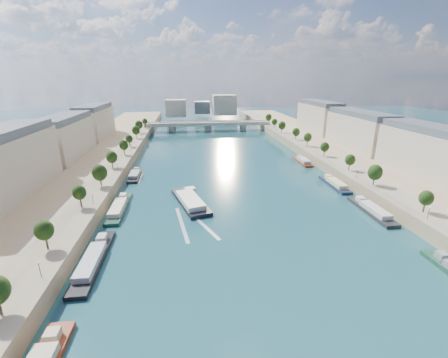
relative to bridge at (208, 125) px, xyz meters
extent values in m
plane|color=#0C3137|center=(0.00, -141.15, -5.08)|extent=(700.00, 700.00, 0.00)
cube|color=#9E8460|center=(-72.00, -141.15, -2.58)|extent=(44.00, 520.00, 5.00)
cube|color=#9E8460|center=(72.00, -141.15, -2.58)|extent=(44.00, 520.00, 5.00)
cube|color=gray|center=(-57.00, -141.15, -0.03)|extent=(14.00, 520.00, 0.10)
cube|color=gray|center=(57.00, -141.15, -0.03)|extent=(14.00, 520.00, 0.10)
cylinder|color=#382B1E|center=(-55.00, -199.15, 1.83)|extent=(0.50, 0.50, 3.82)
ellipsoid|color=black|center=(-55.00, -199.15, 5.42)|extent=(4.80, 4.80, 5.52)
cylinder|color=#382B1E|center=(-55.00, -175.15, 1.83)|extent=(0.50, 0.50, 3.82)
ellipsoid|color=black|center=(-55.00, -175.15, 5.42)|extent=(4.80, 4.80, 5.52)
cylinder|color=#382B1E|center=(-55.00, -151.15, 1.83)|extent=(0.50, 0.50, 3.82)
ellipsoid|color=black|center=(-55.00, -151.15, 5.42)|extent=(4.80, 4.80, 5.52)
cylinder|color=#382B1E|center=(-55.00, -127.15, 1.83)|extent=(0.50, 0.50, 3.82)
ellipsoid|color=black|center=(-55.00, -127.15, 5.42)|extent=(4.80, 4.80, 5.52)
cylinder|color=#382B1E|center=(-55.00, -103.15, 1.83)|extent=(0.50, 0.50, 3.82)
ellipsoid|color=black|center=(-55.00, -103.15, 5.42)|extent=(4.80, 4.80, 5.52)
cylinder|color=#382B1E|center=(-55.00, -79.15, 1.83)|extent=(0.50, 0.50, 3.82)
ellipsoid|color=black|center=(-55.00, -79.15, 5.42)|extent=(4.80, 4.80, 5.52)
cylinder|color=#382B1E|center=(-55.00, -55.15, 1.83)|extent=(0.50, 0.50, 3.82)
ellipsoid|color=black|center=(-55.00, -55.15, 5.42)|extent=(4.80, 4.80, 5.52)
cylinder|color=#382B1E|center=(-55.00, -31.15, 1.83)|extent=(0.50, 0.50, 3.82)
ellipsoid|color=black|center=(-55.00, -31.15, 5.42)|extent=(4.80, 4.80, 5.52)
cylinder|color=#382B1E|center=(-55.00, -7.15, 1.83)|extent=(0.50, 0.50, 3.82)
ellipsoid|color=black|center=(-55.00, -7.15, 5.42)|extent=(4.80, 4.80, 5.52)
cylinder|color=#382B1E|center=(55.00, -191.15, 1.83)|extent=(0.50, 0.50, 3.82)
ellipsoid|color=black|center=(55.00, -191.15, 5.42)|extent=(4.80, 4.80, 5.52)
cylinder|color=#382B1E|center=(55.00, -167.15, 1.83)|extent=(0.50, 0.50, 3.82)
ellipsoid|color=black|center=(55.00, -167.15, 5.42)|extent=(4.80, 4.80, 5.52)
cylinder|color=#382B1E|center=(55.00, -143.15, 1.83)|extent=(0.50, 0.50, 3.82)
ellipsoid|color=black|center=(55.00, -143.15, 5.42)|extent=(4.80, 4.80, 5.52)
cylinder|color=#382B1E|center=(55.00, -119.15, 1.83)|extent=(0.50, 0.50, 3.82)
ellipsoid|color=black|center=(55.00, -119.15, 5.42)|extent=(4.80, 4.80, 5.52)
cylinder|color=#382B1E|center=(55.00, -95.15, 1.83)|extent=(0.50, 0.50, 3.82)
ellipsoid|color=black|center=(55.00, -95.15, 5.42)|extent=(4.80, 4.80, 5.52)
cylinder|color=#382B1E|center=(55.00, -71.15, 1.83)|extent=(0.50, 0.50, 3.82)
ellipsoid|color=black|center=(55.00, -71.15, 5.42)|extent=(4.80, 4.80, 5.52)
cylinder|color=#382B1E|center=(55.00, -47.15, 1.83)|extent=(0.50, 0.50, 3.82)
ellipsoid|color=black|center=(55.00, -47.15, 5.42)|extent=(4.80, 4.80, 5.52)
cylinder|color=#382B1E|center=(55.00, -23.15, 1.83)|extent=(0.50, 0.50, 3.82)
ellipsoid|color=black|center=(55.00, -23.15, 5.42)|extent=(4.80, 4.80, 5.52)
cylinder|color=#382B1E|center=(55.00, 0.85, 1.83)|extent=(0.50, 0.50, 3.82)
ellipsoid|color=black|center=(55.00, 0.85, 5.42)|extent=(4.80, 4.80, 5.52)
cylinder|color=black|center=(-52.50, -211.15, 1.92)|extent=(0.14, 0.14, 4.00)
sphere|color=#FFE5B2|center=(-52.50, -211.15, 4.02)|extent=(0.36, 0.36, 0.36)
cylinder|color=black|center=(-52.50, -171.15, 1.92)|extent=(0.14, 0.14, 4.00)
sphere|color=#FFE5B2|center=(-52.50, -171.15, 4.02)|extent=(0.36, 0.36, 0.36)
cylinder|color=black|center=(-52.50, -131.15, 1.92)|extent=(0.14, 0.14, 4.00)
sphere|color=#FFE5B2|center=(-52.50, -131.15, 4.02)|extent=(0.36, 0.36, 0.36)
cylinder|color=black|center=(-52.50, -91.15, 1.92)|extent=(0.14, 0.14, 4.00)
sphere|color=#FFE5B2|center=(-52.50, -91.15, 4.02)|extent=(0.36, 0.36, 0.36)
cylinder|color=black|center=(-52.50, -51.15, 1.92)|extent=(0.14, 0.14, 4.00)
sphere|color=#FFE5B2|center=(-52.50, -51.15, 4.02)|extent=(0.36, 0.36, 0.36)
cylinder|color=black|center=(52.50, -196.15, 1.92)|extent=(0.14, 0.14, 4.00)
sphere|color=#FFE5B2|center=(52.50, -196.15, 4.02)|extent=(0.36, 0.36, 0.36)
cylinder|color=black|center=(52.50, -156.15, 1.92)|extent=(0.14, 0.14, 4.00)
sphere|color=#FFE5B2|center=(52.50, -156.15, 4.02)|extent=(0.36, 0.36, 0.36)
cylinder|color=black|center=(52.50, -116.15, 1.92)|extent=(0.14, 0.14, 4.00)
sphere|color=#FFE5B2|center=(52.50, -116.15, 4.02)|extent=(0.36, 0.36, 0.36)
cylinder|color=black|center=(52.50, -76.15, 1.92)|extent=(0.14, 0.14, 4.00)
sphere|color=#FFE5B2|center=(52.50, -76.15, 4.02)|extent=(0.36, 0.36, 0.36)
cylinder|color=black|center=(52.50, -36.15, 1.92)|extent=(0.14, 0.14, 4.00)
sphere|color=#FFE5B2|center=(52.50, -36.15, 4.02)|extent=(0.36, 0.36, 0.36)
cube|color=beige|center=(-85.00, -158.15, 9.92)|extent=(16.00, 52.00, 20.00)
cube|color=beige|center=(-85.00, -100.15, 9.92)|extent=(16.00, 52.00, 20.00)
cube|color=#474C54|center=(-85.00, -100.15, 21.52)|extent=(14.72, 50.44, 3.20)
cube|color=beige|center=(-85.00, -42.15, 9.92)|extent=(16.00, 52.00, 20.00)
cube|color=#474C54|center=(-85.00, -42.15, 21.52)|extent=(14.72, 50.44, 3.20)
cube|color=beige|center=(85.00, -158.15, 9.92)|extent=(16.00, 52.00, 20.00)
cube|color=#474C54|center=(85.00, -158.15, 21.52)|extent=(14.72, 50.44, 3.20)
cube|color=beige|center=(85.00, -100.15, 9.92)|extent=(16.00, 52.00, 20.00)
cube|color=#474C54|center=(85.00, -100.15, 21.52)|extent=(14.72, 50.44, 3.20)
cube|color=beige|center=(85.00, -42.15, 9.92)|extent=(16.00, 52.00, 20.00)
cube|color=#474C54|center=(85.00, -42.15, 21.52)|extent=(14.72, 50.44, 3.20)
cube|color=beige|center=(-30.00, 68.85, 8.92)|extent=(22.00, 18.00, 18.00)
cube|color=beige|center=(25.00, 78.85, 10.92)|extent=(26.00, 20.00, 22.00)
cube|color=#474C54|center=(0.00, 93.85, 6.92)|extent=(18.00, 16.00, 14.00)
cube|color=#C1B79E|center=(0.00, 0.00, 1.12)|extent=(112.00, 11.00, 2.20)
cube|color=#C1B79E|center=(0.00, -5.00, 2.62)|extent=(112.00, 0.80, 0.90)
cube|color=#C1B79E|center=(0.00, 5.00, 2.62)|extent=(112.00, 0.80, 0.90)
cylinder|color=#C1B79E|center=(-32.00, 0.00, -2.58)|extent=(6.40, 6.40, 5.00)
cylinder|color=#C1B79E|center=(0.00, 0.00, -2.58)|extent=(6.40, 6.40, 5.00)
cylinder|color=#C1B79E|center=(32.00, 0.00, -2.58)|extent=(6.40, 6.40, 5.00)
cube|color=#C1B79E|center=(-52.00, 0.00, -2.58)|extent=(6.00, 12.00, 5.00)
cube|color=#C1B79E|center=(52.00, 0.00, -2.58)|extent=(6.00, 12.00, 5.00)
cube|color=black|center=(-19.34, -162.79, -4.67)|extent=(15.43, 29.58, 2.03)
cube|color=silver|center=(-19.34, -165.07, -2.74)|extent=(11.36, 19.59, 1.83)
cube|color=silver|center=(-19.34, -154.26, -2.75)|extent=(4.83, 4.37, 1.80)
cube|color=silver|center=(-22.54, -179.79, -5.06)|extent=(5.03, 25.89, 0.04)
cube|color=silver|center=(-16.14, -179.79, -5.06)|extent=(11.06, 24.48, 0.04)
cube|color=#C2AF91|center=(-45.50, -224.72, -2.98)|extent=(2.50, 2.48, 1.80)
cube|color=black|center=(-45.50, -198.81, -4.78)|extent=(5.00, 29.56, 1.80)
cube|color=#A7ACB3|center=(-45.50, -201.17, -3.08)|extent=(4.10, 16.26, 1.60)
cube|color=#A7ACB3|center=(-45.50, -189.94, -2.98)|extent=(2.50, 3.55, 1.80)
cube|color=#193E30|center=(-45.50, -165.53, -4.78)|extent=(5.00, 27.38, 1.80)
cube|color=beige|center=(-45.50, -167.72, -3.08)|extent=(4.10, 15.06, 1.60)
cube|color=beige|center=(-45.50, -157.32, -2.98)|extent=(2.50, 3.29, 1.80)
cube|color=#252527|center=(-45.50, -127.11, -4.78)|extent=(5.00, 20.25, 1.80)
cube|color=gray|center=(-45.50, -128.73, -3.08)|extent=(4.10, 11.14, 1.60)
cube|color=gray|center=(-45.50, -121.03, -2.98)|extent=(2.50, 2.43, 1.80)
cube|color=gray|center=(45.50, -210.58, -2.98)|extent=(2.50, 2.65, 1.80)
cube|color=#252628|center=(45.50, -179.42, -4.78)|extent=(5.00, 25.09, 1.80)
cube|color=beige|center=(45.50, -181.42, -3.08)|extent=(4.10, 13.80, 1.60)
cube|color=beige|center=(45.50, -171.89, -2.98)|extent=(2.50, 3.01, 1.80)
cube|color=#1B283C|center=(45.50, -151.28, -4.78)|extent=(5.00, 22.72, 1.80)
cube|color=beige|center=(45.50, -153.09, -3.08)|extent=(4.10, 12.50, 1.60)
cube|color=beige|center=(45.50, -144.46, -2.98)|extent=(2.50, 2.73, 1.80)
cube|color=maroon|center=(45.50, -113.06, -4.78)|extent=(5.00, 19.32, 1.80)
cube|color=#AEB3BB|center=(45.50, -114.60, -3.08)|extent=(4.10, 10.63, 1.60)
cube|color=#AEB3BB|center=(45.50, -107.26, -2.98)|extent=(2.50, 2.32, 1.80)
camera|label=1|loc=(-19.85, -270.51, 41.51)|focal=24.00mm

